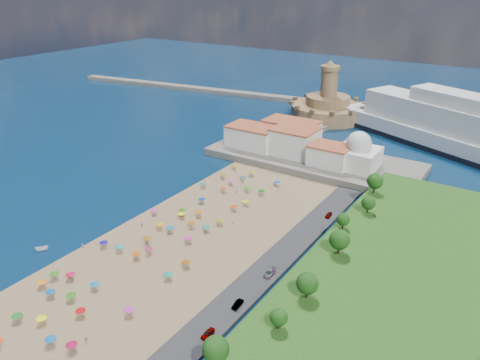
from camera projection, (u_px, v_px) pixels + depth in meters
The scene contains 11 objects.
ground at pixel (187, 226), 150.45m from camera, with size 700.00×700.00×0.00m, color #071938.
terrace at pixel (313, 159), 200.69m from camera, with size 90.00×36.00×3.00m, color #59544C.
jetty at pixel (303, 130), 238.62m from camera, with size 18.00×70.00×2.40m, color #59544C.
breakwater at pixel (204, 90), 322.16m from camera, with size 200.00×7.00×2.60m, color #59544C.
waterfront_buildings at pixel (287, 139), 205.15m from camera, with size 57.00×29.00×11.00m.
domed_building at pixel (358, 153), 186.11m from camera, with size 16.00×16.00×15.00m.
fortress at pixel (327, 107), 259.37m from camera, with size 40.00×40.00×32.40m.
beach_parasols at pixel (162, 234), 141.67m from camera, with size 32.48×115.13×2.20m.
beachgoers at pixel (144, 242), 139.54m from camera, with size 33.71×97.00×1.82m.
parked_cars at pixel (267, 275), 123.76m from camera, with size 2.22×70.47×1.38m.
hillside_trees at pixel (318, 254), 117.53m from camera, with size 10.97×109.22×6.98m.
Camera 1 is at (86.41, -100.75, 74.36)m, focal length 35.00 mm.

